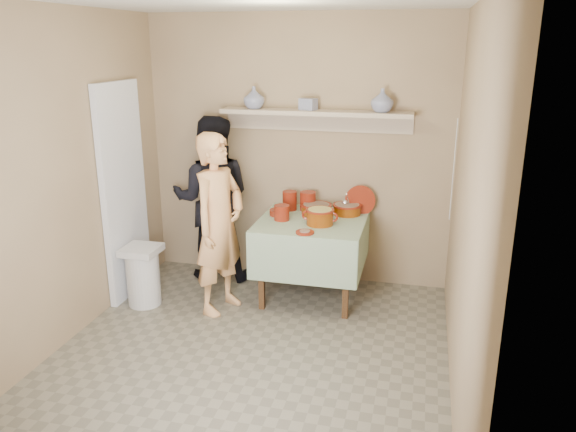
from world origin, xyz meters
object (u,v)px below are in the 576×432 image
(person_cook, at_px, (219,224))
(serving_table, at_px, (312,232))
(trash_bin, at_px, (143,275))
(person_helper, at_px, (212,199))
(cazuela_rice, at_px, (320,215))

(person_cook, bearing_deg, serving_table, -40.72)
(trash_bin, bearing_deg, person_helper, 62.49)
(trash_bin, bearing_deg, serving_table, 20.30)
(person_helper, height_order, trash_bin, person_helper)
(person_cook, xyz_separation_m, serving_table, (0.74, 0.45, -0.16))
(serving_table, bearing_deg, person_helper, 167.95)
(person_helper, relative_size, serving_table, 1.70)
(cazuela_rice, bearing_deg, person_helper, 163.31)
(person_helper, distance_m, trash_bin, 1.02)
(person_cook, height_order, cazuela_rice, person_cook)
(serving_table, distance_m, cazuela_rice, 0.25)
(serving_table, xyz_separation_m, trash_bin, (-1.46, -0.54, -0.36))
(cazuela_rice, relative_size, trash_bin, 0.59)
(person_helper, bearing_deg, person_cook, 103.92)
(serving_table, relative_size, cazuela_rice, 2.95)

